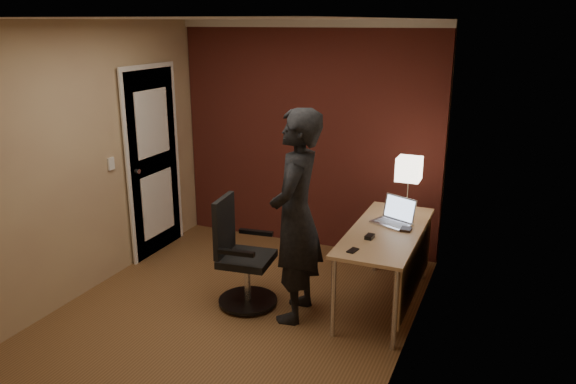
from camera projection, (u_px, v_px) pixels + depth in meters
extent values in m
plane|color=brown|center=(226.00, 320.00, 4.86)|extent=(4.00, 4.00, 0.00)
plane|color=white|center=(215.00, 19.00, 4.13)|extent=(4.00, 4.00, 0.00)
plane|color=tan|center=(309.00, 136.00, 6.26)|extent=(3.00, 0.00, 3.00)
plane|color=tan|center=(19.00, 285.00, 2.73)|extent=(3.00, 0.00, 3.00)
plane|color=tan|center=(75.00, 164.00, 5.05)|extent=(0.00, 4.00, 4.00)
plane|color=tan|center=(408.00, 204.00, 3.94)|extent=(0.00, 4.00, 4.00)
cube|color=maroon|center=(309.00, 137.00, 6.23)|extent=(2.98, 0.06, 2.50)
cube|color=silver|center=(309.00, 23.00, 5.87)|extent=(3.00, 0.08, 0.08)
cube|color=silver|center=(63.00, 24.00, 4.68)|extent=(0.08, 4.00, 0.08)
cube|color=silver|center=(414.00, 25.00, 3.60)|extent=(0.08, 4.00, 0.08)
cube|color=silver|center=(153.00, 164.00, 6.09)|extent=(0.05, 0.82, 2.02)
cube|color=silver|center=(154.00, 164.00, 6.08)|extent=(0.02, 0.92, 2.12)
cylinder|color=silver|center=(137.00, 171.00, 5.78)|extent=(0.05, 0.05, 0.05)
cube|color=silver|center=(111.00, 164.00, 5.47)|extent=(0.02, 0.08, 0.12)
cube|color=tan|center=(386.00, 231.00, 4.92)|extent=(0.60, 1.50, 0.03)
cube|color=tan|center=(416.00, 266.00, 4.90)|extent=(0.02, 1.38, 0.54)
cylinder|color=silver|center=(333.00, 298.00, 4.51)|extent=(0.04, 0.04, 0.70)
cylinder|color=silver|center=(376.00, 239.00, 5.73)|extent=(0.04, 0.04, 0.70)
cylinder|color=silver|center=(395.00, 310.00, 4.33)|extent=(0.04, 0.04, 0.70)
cylinder|color=silver|center=(425.00, 246.00, 5.55)|extent=(0.04, 0.04, 0.70)
cube|color=silver|center=(406.00, 211.00, 5.38)|extent=(0.11, 0.11, 0.01)
cylinder|color=silver|center=(407.00, 195.00, 5.34)|extent=(0.01, 0.01, 0.30)
cube|color=white|center=(409.00, 169.00, 5.26)|extent=(0.22, 0.22, 0.22)
cube|color=silver|center=(391.00, 223.00, 5.06)|extent=(0.40, 0.35, 0.01)
cube|color=silver|center=(400.00, 208.00, 5.10)|extent=(0.32, 0.19, 0.22)
cube|color=#B2CCF2|center=(399.00, 208.00, 5.09)|extent=(0.29, 0.16, 0.19)
cube|color=gray|center=(391.00, 223.00, 5.04)|extent=(0.31, 0.23, 0.00)
cube|color=black|center=(370.00, 237.00, 4.72)|extent=(0.07, 0.11, 0.03)
cube|color=black|center=(353.00, 250.00, 4.46)|extent=(0.08, 0.12, 0.01)
cube|color=black|center=(406.00, 229.00, 4.90)|extent=(0.09, 0.11, 0.02)
cylinder|color=black|center=(248.00, 300.00, 5.13)|extent=(0.54, 0.54, 0.03)
cylinder|color=silver|center=(247.00, 280.00, 5.07)|extent=(0.06, 0.06, 0.40)
cube|color=black|center=(247.00, 259.00, 5.01)|extent=(0.49, 0.49, 0.07)
cube|color=black|center=(224.00, 226.00, 4.98)|extent=(0.09, 0.40, 0.53)
cube|color=black|center=(256.00, 232.00, 5.19)|extent=(0.33, 0.08, 0.04)
cube|color=black|center=(236.00, 253.00, 4.73)|extent=(0.33, 0.08, 0.04)
imported|color=black|center=(296.00, 217.00, 4.70)|extent=(0.51, 0.71, 1.83)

